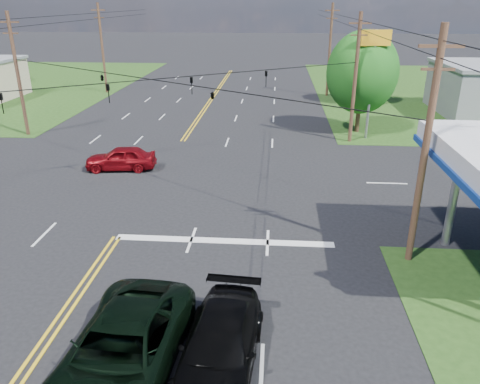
# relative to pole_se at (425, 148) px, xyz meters

# --- Properties ---
(ground) EXTENTS (280.00, 280.00, 0.00)m
(ground) POSITION_rel_pole_se_xyz_m (-13.00, 9.00, -4.92)
(ground) COLOR black
(ground) RESTS_ON ground
(stop_bar) EXTENTS (10.00, 0.50, 0.02)m
(stop_bar) POSITION_rel_pole_se_xyz_m (-8.00, 1.00, -4.92)
(stop_bar) COLOR silver
(stop_bar) RESTS_ON ground
(pole_se) EXTENTS (1.60, 0.28, 9.50)m
(pole_se) POSITION_rel_pole_se_xyz_m (0.00, 0.00, 0.00)
(pole_se) COLOR #492E1F
(pole_se) RESTS_ON ground
(pole_nw) EXTENTS (1.60, 0.28, 9.50)m
(pole_nw) POSITION_rel_pole_se_xyz_m (-26.00, 18.00, 0.00)
(pole_nw) COLOR #492E1F
(pole_nw) RESTS_ON ground
(pole_ne) EXTENTS (1.60, 0.28, 9.50)m
(pole_ne) POSITION_rel_pole_se_xyz_m (0.00, 18.00, 0.00)
(pole_ne) COLOR #492E1F
(pole_ne) RESTS_ON ground
(pole_left_far) EXTENTS (1.60, 0.28, 10.00)m
(pole_left_far) POSITION_rel_pole_se_xyz_m (-26.00, 37.00, 0.25)
(pole_left_far) COLOR #492E1F
(pole_left_far) RESTS_ON ground
(pole_right_far) EXTENTS (1.60, 0.28, 10.00)m
(pole_right_far) POSITION_rel_pole_se_xyz_m (0.00, 37.00, 0.25)
(pole_right_far) COLOR #492E1F
(pole_right_far) RESTS_ON ground
(span_wire_signals) EXTENTS (26.00, 18.00, 1.13)m
(span_wire_signals) POSITION_rel_pole_se_xyz_m (-13.00, 9.00, 1.08)
(span_wire_signals) COLOR black
(span_wire_signals) RESTS_ON ground
(power_lines) EXTENTS (26.04, 100.00, 0.64)m
(power_lines) POSITION_rel_pole_se_xyz_m (-13.00, 7.00, 3.68)
(power_lines) COLOR black
(power_lines) RESTS_ON ground
(tree_right_a) EXTENTS (5.70, 5.70, 8.18)m
(tree_right_a) POSITION_rel_pole_se_xyz_m (1.00, 21.00, -0.05)
(tree_right_a) COLOR #492E1F
(tree_right_a) RESTS_ON ground
(tree_right_b) EXTENTS (4.94, 4.94, 7.09)m
(tree_right_b) POSITION_rel_pole_se_xyz_m (3.50, 33.00, -0.70)
(tree_right_b) COLOR #492E1F
(tree_right_b) RESTS_ON ground
(pickup_dkgreen) EXTENTS (3.45, 6.74, 1.82)m
(pickup_dkgreen) POSITION_rel_pole_se_xyz_m (-10.00, -7.44, -4.00)
(pickup_dkgreen) COLOR black
(pickup_dkgreen) RESTS_ON ground
(suv_black) EXTENTS (2.60, 5.57, 1.57)m
(suv_black) POSITION_rel_pole_se_xyz_m (-7.24, -6.89, -4.13)
(suv_black) COLOR black
(suv_black) RESTS_ON ground
(sedan_red) EXTENTS (4.65, 2.30, 1.52)m
(sedan_red) POSITION_rel_pole_se_xyz_m (-15.71, 10.28, -4.15)
(sedan_red) COLOR maroon
(sedan_red) RESTS_ON ground
(polesign_ne) EXTENTS (2.28, 0.57, 8.25)m
(polesign_ne) POSITION_rel_pole_se_xyz_m (1.41, 19.00, 1.54)
(polesign_ne) COLOR #A5A5AA
(polesign_ne) RESTS_ON ground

